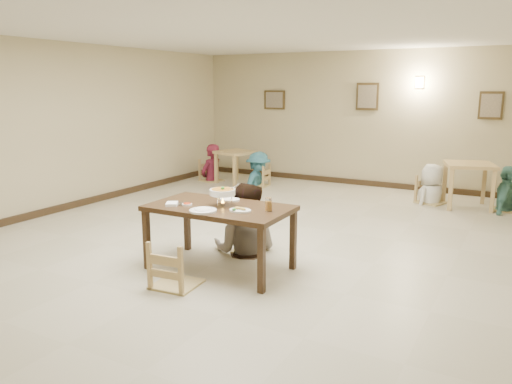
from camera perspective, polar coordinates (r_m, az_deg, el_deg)
The scene contains 31 objects.
floor at distance 7.26m, azimuth -0.32°, elevation -5.81°, with size 10.00×10.00×0.00m, color #BEB59C.
ceiling at distance 6.96m, azimuth -0.35°, elevation 18.44°, with size 10.00×10.00×0.00m, color silver.
wall_back at distance 11.55m, azimuth 12.07°, elevation 8.15°, with size 10.00×10.00×0.00m, color tan.
wall_left at distance 9.56m, azimuth -21.85°, elevation 6.82°, with size 10.00×10.00×0.00m, color tan.
baseboard_back at distance 11.70m, azimuth 11.72°, elevation 1.09°, with size 8.00×0.06×0.12m, color #302113.
baseboard_left at distance 9.75m, azimuth -21.09°, elevation -1.62°, with size 0.06×10.00×0.12m, color #302113.
picture_a at distance 12.33m, azimuth 2.12°, elevation 10.48°, with size 0.55×0.04×0.45m.
picture_b at distance 11.46m, azimuth 12.60°, elevation 10.60°, with size 0.50×0.04×0.60m.
picture_c at distance 11.01m, azimuth 25.27°, elevation 8.93°, with size 0.45×0.04×0.55m.
wall_sconce at distance 11.20m, azimuth 18.19°, elevation 11.81°, with size 0.16×0.05×0.22m, color #FFD88C.
main_table at distance 6.07m, azimuth -4.20°, elevation -2.33°, with size 1.73×0.99×0.80m.
chair_far at distance 6.83m, azimuth -0.67°, elevation -2.77°, with size 0.45×0.45×0.96m.
chair_near at distance 5.66m, azimuth -9.21°, elevation -5.65°, with size 0.49×0.49×1.04m.
main_diner at distance 6.64m, azimuth -1.27°, elevation 1.02°, with size 0.93×0.72×1.91m, color gray.
curry_warmer at distance 6.02m, azimuth -3.84°, elevation -0.03°, with size 0.35×0.31×0.28m.
rice_plate_far at distance 6.33m, azimuth -3.04°, elevation -0.83°, with size 0.27×0.27×0.06m.
rice_plate_near at distance 5.78m, azimuth -6.07°, elevation -2.09°, with size 0.32×0.32×0.07m.
fried_plate at distance 5.76m, azimuth -1.85°, elevation -2.05°, with size 0.26×0.26×0.06m.
chili_dish at distance 6.11m, azimuth -7.88°, elevation -1.40°, with size 0.12×0.12×0.03m.
napkin_cutlery at distance 6.14m, azimuth -9.54°, elevation -1.35°, with size 0.24×0.29×0.03m.
drink_glass at distance 5.76m, azimuth 1.45°, elevation -1.48°, with size 0.08×0.08×0.16m.
bg_table_left at distance 11.60m, azimuth -2.36°, elevation 4.03°, with size 0.94×0.94×0.76m.
bg_table_right at distance 10.03m, azimuth 23.19°, elevation 2.25°, with size 1.04×1.04×0.83m.
bg_chair_ll at distance 11.91m, azimuth -5.13°, elevation 3.58°, with size 0.46×0.46×0.98m.
bg_chair_lr at distance 11.26m, azimuth 0.28°, elevation 2.98°, with size 0.43×0.43×0.92m.
bg_chair_rl at distance 10.17m, azimuth 19.51°, elevation 1.57°, with size 0.47×0.47×1.01m.
bg_chair_rr at distance 10.08m, azimuth 26.75°, elevation 0.51°, with size 0.41×0.41×0.88m.
bg_diner_a at distance 11.86m, azimuth -5.17°, elevation 5.49°, with size 0.65×0.43×1.78m, color maroon.
bg_diner_b at distance 11.21m, azimuth 0.28°, elevation 4.62°, with size 1.01×0.58×1.57m, color teal.
bg_diner_c at distance 10.13m, azimuth 19.62°, elevation 3.04°, with size 0.75×0.49×1.53m, color silver.
bg_diner_d at distance 10.02m, azimuth 26.95°, elevation 2.67°, with size 0.97×0.40×1.65m, color #4C897E.
Camera 1 is at (3.40, -6.02, 2.21)m, focal length 35.00 mm.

